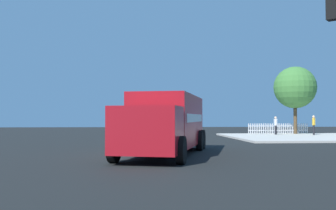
{
  "coord_description": "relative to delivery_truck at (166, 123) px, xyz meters",
  "views": [
    {
      "loc": [
        0.15,
        16.42,
        1.64
      ],
      "look_at": [
        -1.13,
        0.3,
        2.18
      ],
      "focal_mm": 40.51,
      "sensor_mm": 36.0,
      "label": 1
    }
  ],
  "objects": [
    {
      "name": "sidewalk_corner_near",
      "position": [
        -12.14,
        -12.76,
        -1.35
      ],
      "size": [
        11.89,
        11.89,
        0.14
      ],
      "primitive_type": "cube",
      "color": "beige",
      "rests_on": "ground"
    },
    {
      "name": "pedestrian_crossing",
      "position": [
        -10.95,
        -15.93,
        -0.36
      ],
      "size": [
        0.24,
        0.53,
        1.61
      ],
      "color": "black",
      "rests_on": "sidewalk_corner_near"
    },
    {
      "name": "picket_fence_run",
      "position": [
        -12.14,
        -18.46,
        -0.8
      ],
      "size": [
        5.86,
        0.05,
        0.95
      ],
      "color": "silver",
      "rests_on": "sidewalk_corner_near"
    },
    {
      "name": "shade_tree_near",
      "position": [
        -13.38,
        -17.37,
        3.04
      ],
      "size": [
        3.91,
        3.91,
        6.29
      ],
      "color": "brown",
      "rests_on": "sidewalk_corner_near"
    },
    {
      "name": "delivery_truck",
      "position": [
        0.0,
        0.0,
        0.0
      ],
      "size": [
        4.79,
        8.72,
        2.67
      ],
      "color": "#AD141E",
      "rests_on": "ground"
    },
    {
      "name": "pedestrian_near_corner",
      "position": [
        -14.05,
        -15.08,
        -0.31
      ],
      "size": [
        0.32,
        0.51,
        1.7
      ],
      "color": "black",
      "rests_on": "sidewalk_corner_near"
    },
    {
      "name": "ground_plane",
      "position": [
        1.12,
        0.49,
        -1.42
      ],
      "size": [
        100.0,
        100.0,
        0.0
      ],
      "primitive_type": "plane",
      "color": "black"
    }
  ]
}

